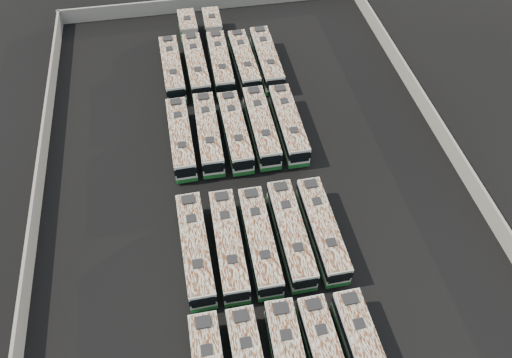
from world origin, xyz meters
The scene contains 17 objects.
ground centered at (0.00, 0.00, 0.00)m, with size 140.00×140.00×0.00m, color black.
perimeter_wall centered at (0.00, 0.00, 1.10)m, with size 45.20×73.20×2.20m.
bus_midfront_far_left centered at (-7.00, -7.34, 1.64)m, with size 2.62×11.45×3.21m.
bus_midfront_left centered at (-3.91, -7.44, 1.62)m, with size 2.49×11.29×3.17m.
bus_midfront_center centered at (-0.98, -7.51, 1.60)m, with size 2.38×11.14×3.14m.
bus_midfront_right centered at (2.08, -7.28, 1.62)m, with size 2.45×11.29×3.18m.
bus_midfront_far_right centered at (5.15, -7.35, 1.60)m, with size 2.48×11.11×3.12m.
bus_midback_far_left centered at (-7.09, 7.51, 1.60)m, with size 2.49×11.13×3.13m.
bus_midback_left centered at (-4.00, 7.68, 1.63)m, with size 2.58×11.35×3.19m.
bus_midback_center centered at (-0.98, 7.46, 1.61)m, with size 2.49×11.23×3.16m.
bus_midback_right centered at (2.09, 7.68, 1.65)m, with size 2.42×11.44×3.22m.
bus_midback_far_right centered at (5.22, 7.52, 1.63)m, with size 2.45×11.33×3.19m.
bus_back_far_left centered at (-7.09, 20.34, 1.61)m, with size 2.63×11.25×3.15m.
bus_back_left centered at (-4.09, 23.28, 1.63)m, with size 2.74×17.69×3.20m.
bus_back_center centered at (-0.85, 23.30, 1.61)m, with size 2.62×17.44×3.16m.
bus_back_right centered at (2.20, 20.20, 1.59)m, with size 2.59×11.10×3.11m.
bus_back_far_right centered at (5.18, 20.09, 1.65)m, with size 2.43×11.48×3.23m.
Camera 1 is at (-6.07, -33.10, 40.87)m, focal length 35.00 mm.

